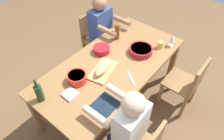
% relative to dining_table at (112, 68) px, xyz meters
% --- Properties ---
extents(ground_plane, '(8.00, 8.00, 0.00)m').
position_rel_dining_table_xyz_m(ground_plane, '(0.00, 0.00, -0.66)').
color(ground_plane, brown).
extents(dining_table, '(1.98, 0.97, 0.74)m').
position_rel_dining_table_xyz_m(dining_table, '(0.00, 0.00, 0.00)').
color(dining_table, olive).
rests_on(dining_table, ground_plane).
extents(chair_near_right, '(0.40, 0.40, 0.85)m').
position_rel_dining_table_xyz_m(chair_near_right, '(0.55, -0.81, -0.18)').
color(chair_near_right, olive).
rests_on(chair_near_right, ground_plane).
extents(chair_far_right, '(0.40, 0.40, 0.85)m').
position_rel_dining_table_xyz_m(chair_far_right, '(0.55, 0.81, -0.18)').
color(chair_far_right, olive).
rests_on(chair_far_right, ground_plane).
extents(diner_far_right, '(0.41, 0.53, 1.20)m').
position_rel_dining_table_xyz_m(diner_far_right, '(0.55, 0.62, 0.03)').
color(diner_far_right, '#2D2D38').
rests_on(diner_far_right, ground_plane).
extents(diner_near_left, '(0.41, 0.53, 1.20)m').
position_rel_dining_table_xyz_m(diner_near_left, '(-0.55, -0.62, 0.03)').
color(diner_near_left, '#2D2D38').
rests_on(diner_near_left, ground_plane).
extents(serving_bowl_pasta, '(0.30, 0.30, 0.07)m').
position_rel_dining_table_xyz_m(serving_bowl_pasta, '(0.39, -0.16, 0.12)').
color(serving_bowl_pasta, '#B21923').
rests_on(serving_bowl_pasta, dining_table).
extents(serving_bowl_salad, '(0.21, 0.21, 0.08)m').
position_rel_dining_table_xyz_m(serving_bowl_salad, '(0.09, 0.24, 0.12)').
color(serving_bowl_salad, '#B21923').
rests_on(serving_bowl_salad, dining_table).
extents(serving_bowl_fruit, '(0.21, 0.21, 0.10)m').
position_rel_dining_table_xyz_m(serving_bowl_fruit, '(-0.46, 0.12, 0.13)').
color(serving_bowl_fruit, red).
rests_on(serving_bowl_fruit, dining_table).
extents(cutting_board, '(0.44, 0.30, 0.02)m').
position_rel_dining_table_xyz_m(cutting_board, '(-0.16, 0.00, 0.09)').
color(cutting_board, tan).
rests_on(cutting_board, dining_table).
extents(bread_loaf, '(0.34, 0.18, 0.09)m').
position_rel_dining_table_xyz_m(bread_loaf, '(-0.16, 0.00, 0.14)').
color(bread_loaf, tan).
rests_on(bread_loaf, cutting_board).
extents(wine_bottle, '(0.08, 0.08, 0.29)m').
position_rel_dining_table_xyz_m(wine_bottle, '(-0.87, 0.23, 0.18)').
color(wine_bottle, '#193819').
rests_on(wine_bottle, dining_table).
extents(beer_bottle, '(0.06, 0.06, 0.22)m').
position_rel_dining_table_xyz_m(beer_bottle, '(0.44, 0.27, 0.19)').
color(beer_bottle, brown).
rests_on(beer_bottle, dining_table).
extents(wine_glass, '(0.08, 0.08, 0.17)m').
position_rel_dining_table_xyz_m(wine_glass, '(0.77, -0.39, 0.19)').
color(wine_glass, silver).
rests_on(wine_glass, dining_table).
extents(cup_near_right, '(0.07, 0.07, 0.09)m').
position_rel_dining_table_xyz_m(cup_near_right, '(0.64, -0.30, 0.12)').
color(cup_near_right, gold).
rests_on(cup_near_right, dining_table).
extents(fork_far_right, '(0.03, 0.17, 0.01)m').
position_rel_dining_table_xyz_m(fork_far_right, '(0.69, 0.33, 0.08)').
color(fork_far_right, silver).
rests_on(fork_far_right, dining_table).
extents(placemat_near_left, '(0.32, 0.23, 0.01)m').
position_rel_dining_table_xyz_m(placemat_near_left, '(-0.55, -0.33, 0.08)').
color(placemat_near_left, '#142333').
rests_on(placemat_near_left, dining_table).
extents(carving_knife, '(0.15, 0.20, 0.01)m').
position_rel_dining_table_xyz_m(carving_knife, '(-0.05, -0.32, 0.08)').
color(carving_knife, silver).
rests_on(carving_knife, dining_table).
extents(napkin_stack, '(0.14, 0.14, 0.02)m').
position_rel_dining_table_xyz_m(napkin_stack, '(-0.65, 0.04, 0.09)').
color(napkin_stack, white).
rests_on(napkin_stack, dining_table).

